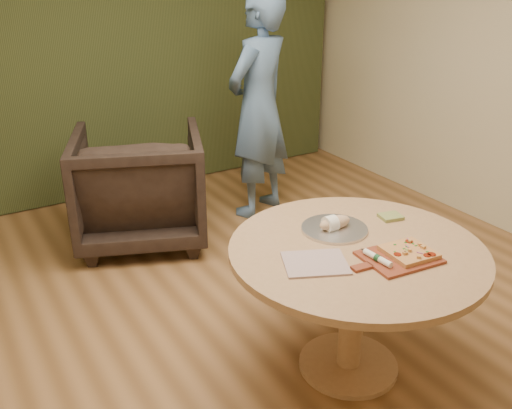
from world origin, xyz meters
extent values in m
cube|color=#99693D|center=(0.00, 0.00, -0.01)|extent=(5.00, 6.00, 0.02)
cube|color=beige|center=(0.00, 3.01, 1.40)|extent=(5.00, 0.02, 2.80)
cube|color=#2D3618|center=(0.00, 2.90, 1.40)|extent=(4.80, 0.14, 2.78)
cylinder|color=tan|center=(0.28, -0.30, 0.01)|extent=(0.54, 0.54, 0.03)
cylinder|color=tan|center=(0.28, -0.30, 0.35)|extent=(0.13, 0.13, 0.68)
cylinder|color=tan|center=(0.28, -0.30, 0.73)|extent=(1.31, 1.31, 0.04)
cube|color=brown|center=(0.37, -0.49, 0.76)|extent=(0.37, 0.31, 0.01)
cube|color=brown|center=(0.15, -0.48, 0.76)|extent=(0.10, 0.06, 0.01)
cube|color=tan|center=(0.43, -0.50, 0.78)|extent=(0.24, 0.24, 0.02)
cylinder|color=#6C1607|center=(0.34, -0.51, 0.79)|extent=(0.04, 0.04, 0.00)
cylinder|color=#6C1607|center=(0.48, -0.59, 0.79)|extent=(0.04, 0.04, 0.00)
cylinder|color=#6C1607|center=(0.46, -0.59, 0.79)|extent=(0.04, 0.04, 0.00)
cylinder|color=#6C1607|center=(0.49, -0.44, 0.79)|extent=(0.04, 0.04, 0.00)
cube|color=#DD9D53|center=(0.49, -0.45, 0.79)|extent=(0.02, 0.02, 0.01)
cube|color=#DD9D53|center=(0.38, -0.52, 0.79)|extent=(0.03, 0.03, 0.01)
cube|color=#DD9D53|center=(0.50, -0.52, 0.79)|extent=(0.02, 0.02, 0.01)
cube|color=#DD9D53|center=(0.41, -0.59, 0.79)|extent=(0.03, 0.03, 0.01)
cube|color=#DD9D53|center=(0.50, -0.50, 0.79)|extent=(0.02, 0.02, 0.01)
cube|color=#DD9D53|center=(0.42, -0.52, 0.79)|extent=(0.02, 0.02, 0.01)
cube|color=#DD9D53|center=(0.37, -0.53, 0.79)|extent=(0.02, 0.02, 0.01)
cube|color=#236E20|center=(0.49, -0.56, 0.79)|extent=(0.01, 0.01, 0.00)
cube|color=#236E20|center=(0.44, -0.47, 0.79)|extent=(0.01, 0.01, 0.00)
cube|color=#236E20|center=(0.49, -0.47, 0.79)|extent=(0.01, 0.01, 0.00)
cube|color=#236E20|center=(0.49, -0.49, 0.79)|extent=(0.01, 0.01, 0.00)
cube|color=#236E20|center=(0.47, -0.44, 0.79)|extent=(0.01, 0.01, 0.00)
cube|color=#236E20|center=(0.41, -0.48, 0.79)|extent=(0.01, 0.01, 0.00)
cube|color=#236E20|center=(0.40, -0.43, 0.79)|extent=(0.01, 0.01, 0.00)
cube|color=#236E20|center=(0.41, -0.50, 0.79)|extent=(0.01, 0.01, 0.00)
cube|color=#236E20|center=(0.41, -0.52, 0.79)|extent=(0.01, 0.01, 0.00)
cube|color=#236E20|center=(0.35, -0.48, 0.79)|extent=(0.01, 0.01, 0.00)
cube|color=#A25183|center=(0.50, -0.42, 0.79)|extent=(0.02, 0.03, 0.00)
cube|color=#A25183|center=(0.44, -0.47, 0.79)|extent=(0.01, 0.03, 0.00)
cube|color=#A25183|center=(0.45, -0.55, 0.79)|extent=(0.02, 0.03, 0.00)
cylinder|color=white|center=(0.25, -0.48, 0.78)|extent=(0.04, 0.17, 0.03)
cylinder|color=#194C26|center=(0.25, -0.48, 0.78)|extent=(0.04, 0.03, 0.03)
cube|color=silver|center=(0.24, -0.38, 0.78)|extent=(0.02, 0.04, 0.00)
cube|color=silver|center=(-0.01, -0.33, 0.76)|extent=(0.38, 0.35, 0.01)
cylinder|color=silver|center=(0.30, -0.08, 0.75)|extent=(0.35, 0.35, 0.01)
cylinder|color=silver|center=(0.30, -0.08, 0.76)|extent=(0.36, 0.36, 0.02)
ellipsoid|color=#D4AD81|center=(0.30, -0.08, 0.79)|extent=(0.19, 0.08, 0.07)
cylinder|color=white|center=(0.27, -0.08, 0.79)|extent=(0.06, 0.09, 0.09)
cube|color=olive|center=(0.66, -0.13, 0.76)|extent=(0.14, 0.12, 0.02)
imported|color=black|center=(-0.13, 1.78, 0.49)|extent=(1.22, 1.19, 0.99)
imported|color=#50719A|center=(0.95, 1.78, 0.95)|extent=(0.81, 0.69, 1.89)
camera|label=1|loc=(-1.48, -2.22, 2.10)|focal=40.00mm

